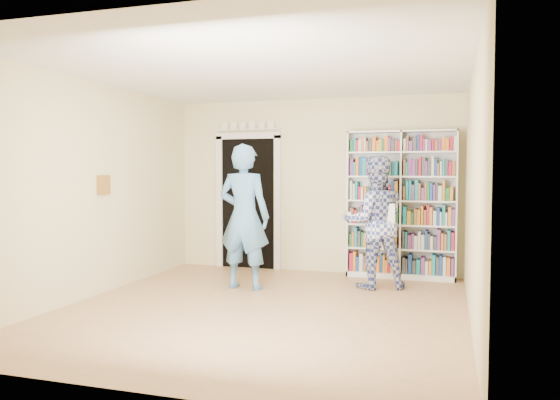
% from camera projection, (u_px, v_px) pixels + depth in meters
% --- Properties ---
extents(floor, '(5.00, 5.00, 0.00)m').
position_uv_depth(floor, '(263.00, 309.00, 6.24)').
color(floor, '#A87B51').
rests_on(floor, ground).
extents(ceiling, '(5.00, 5.00, 0.00)m').
position_uv_depth(ceiling, '(262.00, 71.00, 6.10)').
color(ceiling, white).
rests_on(ceiling, wall_back).
extents(wall_back, '(4.50, 0.00, 4.50)m').
position_uv_depth(wall_back, '(314.00, 186.00, 8.55)').
color(wall_back, beige).
rests_on(wall_back, floor).
extents(wall_left, '(0.00, 5.00, 5.00)m').
position_uv_depth(wall_left, '(93.00, 189.00, 6.83)').
color(wall_left, beige).
rests_on(wall_left, floor).
extents(wall_right, '(0.00, 5.00, 5.00)m').
position_uv_depth(wall_right, '(473.00, 194.00, 5.50)').
color(wall_right, beige).
rests_on(wall_right, floor).
extents(bookshelf, '(1.58, 0.30, 2.17)m').
position_uv_depth(bookshelf, '(401.00, 204.00, 8.02)').
color(bookshelf, white).
rests_on(bookshelf, floor).
extents(doorway, '(1.10, 0.08, 2.43)m').
position_uv_depth(doorway, '(248.00, 196.00, 8.87)').
color(doorway, black).
rests_on(doorway, floor).
extents(wall_art, '(0.03, 0.25, 0.25)m').
position_uv_depth(wall_art, '(104.00, 185.00, 7.01)').
color(wall_art, brown).
rests_on(wall_art, wall_left).
extents(man_blue, '(0.73, 0.49, 1.94)m').
position_uv_depth(man_blue, '(244.00, 217.00, 7.28)').
color(man_blue, '#4F82B1').
rests_on(man_blue, floor).
extents(man_plaid, '(1.05, 0.93, 1.78)m').
position_uv_depth(man_plaid, '(375.00, 222.00, 7.34)').
color(man_plaid, navy).
rests_on(man_plaid, floor).
extents(paper_sheet, '(0.21, 0.03, 0.30)m').
position_uv_depth(paper_sheet, '(387.00, 215.00, 7.12)').
color(paper_sheet, white).
rests_on(paper_sheet, man_plaid).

